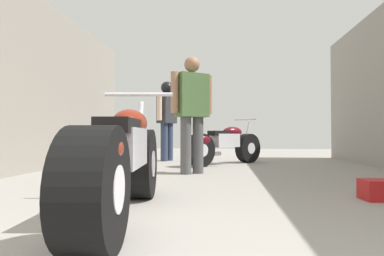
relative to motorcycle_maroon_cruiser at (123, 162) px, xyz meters
name	(u,v)px	position (x,y,z in m)	size (l,w,h in m)	color
ground_plane	(214,180)	(0.55, 1.99, -0.38)	(18.25, 18.25, 0.00)	gray
garage_partition_left	(8,75)	(-2.21, 1.99, 0.98)	(0.08, 8.36, 2.72)	gray
motorcycle_maroon_cruiser	(123,162)	(0.00, 0.00, 0.00)	(0.59, 2.01, 0.93)	black
motorcycle_black_naked	(224,145)	(0.67, 4.09, -0.01)	(1.43, 1.51, 0.89)	black
mechanic_in_blue	(192,107)	(0.21, 2.59, 0.58)	(0.62, 0.49, 1.70)	#4C4C4C
mechanic_with_helmet	(167,113)	(-0.56, 4.87, 0.64)	(0.40, 0.65, 1.71)	#2D3851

